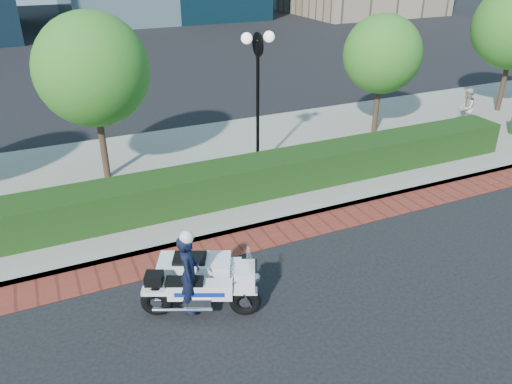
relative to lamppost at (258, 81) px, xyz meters
name	(u,v)px	position (x,y,z in m)	size (l,w,h in m)	color
ground	(313,264)	(-1.00, -5.20, -2.96)	(120.00, 120.00, 0.00)	black
brick_strip	(283,233)	(-1.00, -3.70, -2.95)	(60.00, 1.00, 0.01)	maroon
sidewalk	(220,166)	(-1.00, 0.80, -2.88)	(60.00, 8.00, 0.15)	gray
hedge_main	(249,178)	(-1.00, -1.60, -2.31)	(18.00, 1.20, 1.00)	black
lamppost	(258,81)	(0.00, 0.00, 0.00)	(1.02, 0.70, 4.21)	black
tree_b	(92,70)	(-4.50, 1.30, 0.48)	(3.20, 3.20, 4.89)	#332319
tree_c	(382,54)	(5.50, 1.30, 0.09)	(2.80, 2.80, 4.30)	#332319
police_motorcycle	(197,277)	(-3.84, -5.44, -2.30)	(2.24, 2.14, 1.92)	black
pedestrian	(466,108)	(8.96, 0.26, -2.04)	(0.74, 0.58, 1.53)	#BCB5A6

